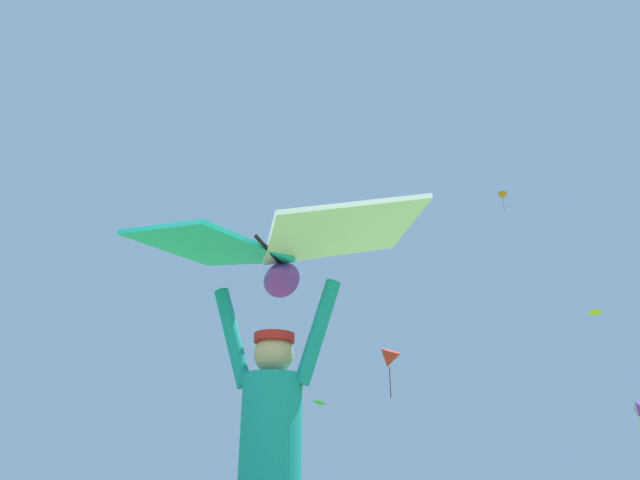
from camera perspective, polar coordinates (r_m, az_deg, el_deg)
kite_flyer_person at (r=3.17m, az=-5.24°, el=-21.78°), size 0.81×0.34×1.92m
held_stunt_kite at (r=3.35m, az=-4.98°, el=-0.76°), size 1.98×1.04×0.42m
distant_kite_orange_low_left at (r=39.35m, az=18.63°, el=4.37°), size 0.93×0.93×1.47m
distant_kite_green_high_left at (r=34.32m, az=-0.03°, el=-16.66°), size 0.87×0.85×0.33m
distant_kite_yellow_mid_right at (r=28.42m, az=26.94°, el=-6.75°), size 0.61×0.61×0.22m
distant_kite_red_low_right at (r=19.27m, az=7.25°, el=-12.29°), size 1.05×1.06×1.76m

